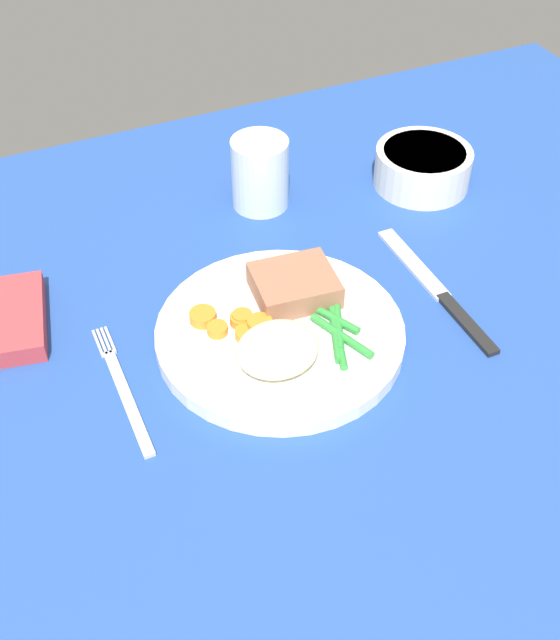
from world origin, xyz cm
name	(u,v)px	position (x,y,z in cm)	size (l,w,h in cm)	color
dining_table	(309,352)	(0.00, 0.00, 1.00)	(120.00, 90.00, 2.00)	#234793
dinner_plate	(280,334)	(-2.28, 1.71, 2.80)	(23.35, 23.35, 1.60)	white
meat_portion	(294,285)	(0.87, 5.39, 4.83)	(7.74, 6.75, 2.46)	#936047
mashed_potatoes	(278,349)	(-4.39, -2.50, 5.52)	(7.46, 6.37, 3.84)	beige
carrot_slices	(240,324)	(-5.70, 3.17, 4.10)	(6.82, 6.05, 1.28)	orange
green_beans	(336,328)	(2.27, -0.83, 3.98)	(4.03, 9.95, 0.80)	#2D8C38
fork	(123,390)	(-17.59, 1.45, 2.20)	(1.44, 16.60, 0.40)	silver
knife	(438,291)	(14.97, 1.42, 2.20)	(1.70, 20.50, 0.64)	black
water_glass	(260,177)	(4.75, 22.98, 5.50)	(6.43, 6.43, 8.10)	silver
salad_bowl	(423,165)	(23.60, 18.94, 4.53)	(11.17, 11.17, 4.49)	silver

